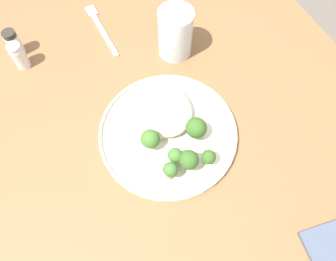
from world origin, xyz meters
TOP-DOWN VIEW (x-y plane):
  - ground at (0.00, 0.00)m, footprint 6.00×6.00m
  - wooden_dining_table at (0.00, 0.00)m, footprint 1.40×1.00m
  - dinner_plate at (-0.06, -0.02)m, footprint 0.29×0.29m
  - noodle_bed at (-0.01, -0.03)m, footprint 0.14×0.12m
  - seared_scallop_half_hidden at (0.01, -0.04)m, footprint 0.03×0.03m
  - seared_scallop_left_edge at (-0.01, -0.05)m, footprint 0.03×0.03m
  - seared_scallop_on_noodles at (-0.05, 0.00)m, footprint 0.03×0.03m
  - seared_scallop_center_golden at (-0.01, 0.01)m, footprint 0.03×0.03m
  - seared_scallop_large_seared at (0.02, -0.01)m, footprint 0.04×0.04m
  - broccoli_floret_beside_noodles at (-0.14, -0.02)m, footprint 0.04×0.04m
  - broccoli_floret_rear_charred at (-0.12, 0.00)m, footprint 0.03×0.03m
  - broccoli_floret_right_tilted at (-0.07, 0.03)m, footprint 0.04×0.04m
  - broccoli_floret_left_leaning at (-0.15, -0.06)m, footprint 0.03×0.03m
  - broccoli_floret_tall_stalk at (-0.14, 0.02)m, footprint 0.03×0.03m
  - broccoli_floret_center_pile at (-0.09, -0.07)m, footprint 0.04×0.04m
  - onion_sliver_curled_piece at (-0.12, -0.03)m, footprint 0.05×0.02m
  - onion_sliver_long_sliver at (-0.12, -0.01)m, footprint 0.04×0.01m
  - onion_sliver_pale_crescent at (-0.17, -0.01)m, footprint 0.01×0.04m
  - onion_sliver_short_strip at (-0.12, 0.01)m, footprint 0.01×0.06m
  - water_glass at (0.14, -0.13)m, footprint 0.08×0.08m
  - dinner_fork at (0.28, 0.00)m, footprint 0.19×0.02m
  - salt_shaker at (0.26, 0.20)m, footprint 0.03×0.03m
  - pepper_shaker at (0.30, 0.20)m, footprint 0.03×0.03m

SIDE VIEW (x-z plane):
  - ground at x=0.00m, z-range 0.00..0.00m
  - wooden_dining_table at x=0.00m, z-range 0.29..1.03m
  - dinner_fork at x=0.28m, z-range 0.74..0.74m
  - dinner_plate at x=-0.06m, z-range 0.74..0.76m
  - onion_sliver_curled_piece at x=-0.12m, z-range 0.75..0.76m
  - onion_sliver_long_sliver at x=-0.12m, z-range 0.75..0.76m
  - onion_sliver_pale_crescent at x=-0.17m, z-range 0.75..0.76m
  - onion_sliver_short_strip at x=-0.12m, z-range 0.75..0.76m
  - seared_scallop_center_golden at x=-0.01m, z-range 0.75..0.77m
  - seared_scallop_large_seared at x=0.02m, z-range 0.75..0.77m
  - seared_scallop_on_noodles at x=-0.05m, z-range 0.75..0.77m
  - seared_scallop_left_edge at x=-0.01m, z-range 0.75..0.77m
  - seared_scallop_half_hidden at x=0.01m, z-range 0.75..0.77m
  - noodle_bed at x=-0.01m, z-range 0.75..0.79m
  - salt_shaker at x=0.26m, z-range 0.74..0.81m
  - pepper_shaker at x=0.30m, z-range 0.74..0.81m
  - broccoli_floret_left_leaning at x=-0.15m, z-range 0.76..0.80m
  - broccoli_floret_center_pile at x=-0.09m, z-range 0.75..0.81m
  - broccoli_floret_right_tilted at x=-0.07m, z-range 0.76..0.81m
  - broccoli_floret_tall_stalk at x=-0.14m, z-range 0.76..0.81m
  - broccoli_floret_rear_charred at x=-0.12m, z-range 0.76..0.81m
  - broccoli_floret_beside_noodles at x=-0.14m, z-range 0.76..0.82m
  - water_glass at x=0.14m, z-range 0.73..0.85m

